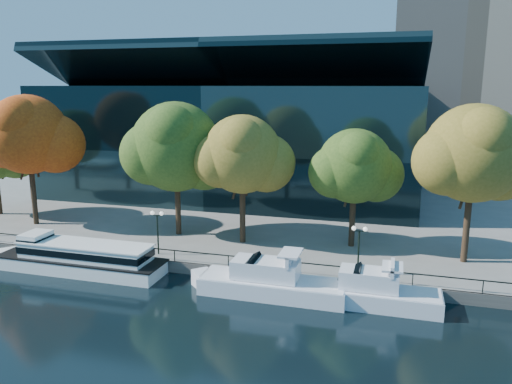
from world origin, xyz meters
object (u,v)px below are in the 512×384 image
(tree_3, at_px, (244,156))
(lamp_1, at_px, (157,222))
(tree_4, at_px, (356,168))
(lamp_2, at_px, (359,239))
(tour_boat, at_px, (77,256))
(cruiser_near, at_px, (266,281))
(cruiser_far, at_px, (369,291))
(tree_2, at_px, (177,149))
(tree_1, at_px, (29,136))
(tree_5, at_px, (476,156))

(tree_3, xyz_separation_m, lamp_1, (-6.48, -5.48, -5.54))
(tree_4, xyz_separation_m, lamp_2, (1.05, -7.20, -4.61))
(tree_3, distance_m, tree_4, 10.57)
(lamp_1, bearing_deg, tour_boat, -150.76)
(cruiser_near, relative_size, tree_4, 1.13)
(tree_4, relative_size, lamp_1, 2.79)
(tour_boat, height_order, tree_3, tree_3)
(cruiser_far, relative_size, lamp_1, 2.66)
(cruiser_near, bearing_deg, lamp_1, 161.22)
(tree_2, bearing_deg, tree_1, -177.38)
(tree_4, bearing_deg, cruiser_near, -117.19)
(tree_2, bearing_deg, tree_5, -1.53)
(tree_4, height_order, tree_5, tree_5)
(tree_1, xyz_separation_m, lamp_2, (35.53, -5.45, -6.75))
(tree_4, distance_m, lamp_2, 8.61)
(tree_3, height_order, tree_5, tree_5)
(tour_boat, bearing_deg, tree_1, 141.99)
(tree_4, bearing_deg, lamp_1, -156.89)
(tree_4, bearing_deg, tree_5, -9.78)
(cruiser_near, distance_m, tree_4, 14.45)
(cruiser_near, xyz_separation_m, tree_1, (-28.82, 9.26, 9.58))
(cruiser_near, height_order, lamp_1, lamp_1)
(tour_boat, relative_size, cruiser_near, 1.31)
(tour_boat, bearing_deg, tree_5, 15.20)
(cruiser_near, xyz_separation_m, cruiser_far, (7.82, 0.27, -0.03))
(tour_boat, distance_m, lamp_1, 7.58)
(cruiser_near, distance_m, cruiser_far, 7.83)
(cruiser_near, bearing_deg, tree_3, 116.96)
(cruiser_near, relative_size, tree_5, 0.93)
(tree_2, bearing_deg, cruiser_near, -40.16)
(tree_3, relative_size, lamp_2, 3.09)
(tour_boat, xyz_separation_m, tree_3, (12.68, 8.95, 8.17))
(lamp_1, bearing_deg, tree_4, 23.11)
(tree_4, bearing_deg, lamp_2, -81.67)
(cruiser_far, xyz_separation_m, lamp_1, (-19.03, 3.54, 2.87))
(tree_2, height_order, tree_3, tree_2)
(cruiser_near, xyz_separation_m, tree_3, (-4.73, 9.29, 8.38))
(tree_2, xyz_separation_m, lamp_2, (18.60, -6.22, -5.90))
(tree_5, bearing_deg, tree_3, -179.98)
(cruiser_near, bearing_deg, tree_2, 139.84)
(tree_1, height_order, tree_3, tree_1)
(cruiser_far, bearing_deg, lamp_2, 107.44)
(tour_boat, relative_size, tree_5, 1.22)
(tree_3, bearing_deg, tree_5, 0.02)
(cruiser_far, height_order, tree_5, tree_5)
(tree_3, xyz_separation_m, lamp_2, (11.44, -5.48, -5.54))
(cruiser_far, distance_m, tree_3, 17.60)
(tree_4, relative_size, lamp_2, 2.79)
(tree_3, relative_size, tree_5, 0.91)
(tour_boat, xyz_separation_m, tree_5, (32.98, 8.96, 9.00))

